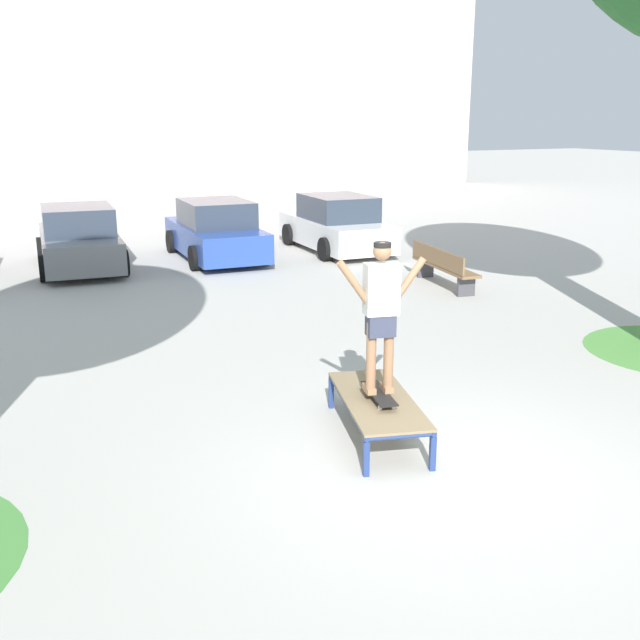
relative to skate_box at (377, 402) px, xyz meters
name	(u,v)px	position (x,y,z in m)	size (l,w,h in m)	color
ground_plane	(434,467)	(0.16, -0.93, -0.41)	(120.00, 120.00, 0.00)	#B7B5AD
building_facade	(69,66)	(0.81, 28.80, 5.27)	(40.40, 4.00, 11.36)	beige
skate_box	(377,402)	(0.00, 0.00, 0.00)	(1.24, 2.03, 0.46)	navy
skateboard	(379,394)	(-0.02, -0.06, 0.12)	(0.37, 0.82, 0.09)	black
skater	(381,307)	(-0.02, -0.06, 1.12)	(0.99, 0.35, 1.69)	#8E6647
car_grey	(79,240)	(-1.60, 11.45, 0.28)	(2.16, 4.32, 1.50)	slate
car_blue	(216,232)	(1.70, 11.21, 0.28)	(2.06, 4.27, 1.50)	#28479E
car_white	(336,225)	(5.01, 10.96, 0.28)	(2.06, 4.27, 1.50)	silver
park_bench	(443,266)	(5.09, 6.07, 0.03)	(0.78, 2.44, 0.83)	brown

